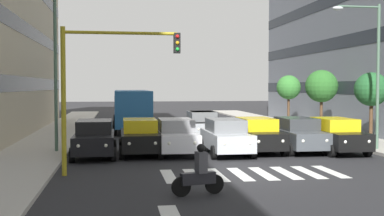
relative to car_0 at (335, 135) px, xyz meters
name	(u,v)px	position (x,y,z in m)	size (l,w,h in m)	color
ground_plane	(252,174)	(5.75, 5.09, -0.89)	(180.00, 180.00, 0.00)	#262628
sidewalk_right	(2,179)	(14.77, 5.09, -0.81)	(3.30, 90.00, 0.15)	#B2ADA3
crosswalk_markings	(252,174)	(5.75, 5.09, -0.88)	(6.75, 2.80, 0.01)	silver
lane_arrow_1	(171,216)	(9.43, 10.59, -0.88)	(0.50, 2.20, 0.01)	silver
car_0	(335,135)	(0.00, 0.00, 0.00)	(2.02, 4.44, 1.72)	black
car_1	(297,134)	(1.76, -0.60, 0.00)	(2.02, 4.44, 1.72)	#474C51
car_2	(257,135)	(3.84, -0.73, 0.00)	(2.02, 4.44, 1.72)	black
car_3	(226,136)	(5.56, -0.16, 0.00)	(2.02, 4.44, 1.72)	#B2B7BC
car_4	(176,136)	(7.95, -0.64, 0.00)	(2.02, 4.44, 1.72)	silver
car_5	(140,136)	(9.69, -0.82, 0.00)	(2.02, 4.44, 1.72)	black
car_6	(94,138)	(11.83, -0.31, 0.00)	(2.02, 4.44, 1.72)	black
car_row2_0	(203,124)	(5.39, -7.66, 0.00)	(2.02, 4.44, 1.72)	#474C51
car_row2_1	(202,125)	(5.48, -7.41, 0.00)	(2.02, 4.44, 1.72)	#B2B7BC
bus_behind_traffic	(132,106)	(9.69, -14.20, 0.97)	(2.78, 10.50, 3.00)	#286BAD
motorcycle_with_rider	(199,174)	(8.32, 8.35, -0.24)	(1.67, 0.51, 1.57)	black
traffic_light_gantry	(98,76)	(11.46, 4.41, 2.82)	(4.42, 0.36, 5.50)	#AD991E
street_lamp_left	(371,62)	(-1.84, 0.00, 3.66)	(2.55, 0.28, 7.27)	#4C6B56
street_lamp_right	(65,54)	(13.28, -1.60, 4.02)	(2.93, 0.28, 7.86)	#4C6B56
street_tree_1	(371,90)	(-3.17, -2.30, 2.25)	(1.88, 1.88, 3.95)	#513823
street_tree_2	(321,86)	(-3.05, -8.71, 2.43)	(2.22, 2.22, 4.29)	#513823
street_tree_3	(289,88)	(-3.01, -15.05, 2.33)	(1.96, 1.96, 4.07)	#513823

